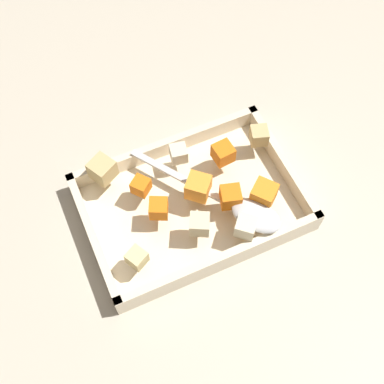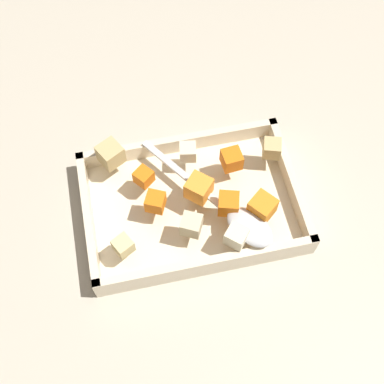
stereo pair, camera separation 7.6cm
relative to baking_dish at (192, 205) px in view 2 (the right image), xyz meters
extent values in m
plane|color=#BCB29E|center=(0.01, 0.00, -0.01)|extent=(4.00, 4.00, 0.00)
cube|color=beige|center=(0.00, 0.00, -0.01)|extent=(0.33, 0.22, 0.01)
cube|color=beige|center=(0.00, -0.11, 0.02)|extent=(0.33, 0.01, 0.03)
cube|color=beige|center=(0.00, 0.11, 0.02)|extent=(0.33, 0.01, 0.03)
cube|color=beige|center=(-0.16, 0.00, 0.02)|extent=(0.01, 0.22, 0.03)
cube|color=beige|center=(0.16, 0.00, 0.02)|extent=(0.01, 0.22, 0.03)
cube|color=orange|center=(0.07, -0.04, 0.04)|extent=(0.03, 0.03, 0.02)
cube|color=orange|center=(0.06, 0.01, 0.05)|extent=(0.04, 0.04, 0.03)
cube|color=orange|center=(-0.05, 0.03, 0.05)|extent=(0.04, 0.04, 0.03)
cube|color=orange|center=(-0.07, -0.04, 0.05)|extent=(0.03, 0.03, 0.03)
cube|color=orange|center=(-0.01, 0.00, 0.05)|extent=(0.05, 0.05, 0.03)
cube|color=orange|center=(-0.09, 0.05, 0.05)|extent=(0.05, 0.05, 0.03)
cube|color=tan|center=(0.11, -0.09, 0.05)|extent=(0.05, 0.05, 0.03)
cube|color=tan|center=(-0.14, -0.05, 0.05)|extent=(0.03, 0.03, 0.03)
cube|color=beige|center=(-0.05, 0.08, 0.05)|extent=(0.04, 0.04, 0.03)
cube|color=beige|center=(0.01, 0.05, 0.05)|extent=(0.04, 0.04, 0.03)
cube|color=#E0CC89|center=(0.11, 0.06, 0.04)|extent=(0.03, 0.03, 0.02)
cube|color=beige|center=(-0.01, -0.07, 0.05)|extent=(0.03, 0.03, 0.03)
ellipsoid|color=silver|center=(-0.07, 0.07, 0.04)|extent=(0.08, 0.09, 0.02)
cube|color=silver|center=(0.00, -0.03, 0.04)|extent=(0.11, 0.15, 0.01)
camera|label=1|loc=(0.15, 0.33, 0.71)|focal=48.07mm
camera|label=2|loc=(0.08, 0.35, 0.71)|focal=48.07mm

